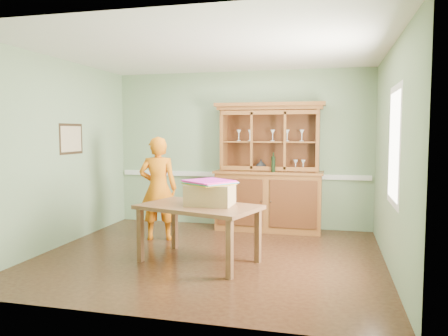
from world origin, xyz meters
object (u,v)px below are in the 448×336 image
(china_hutch, at_px, (269,186))
(person, at_px, (158,188))
(cardboard_box, at_px, (210,195))
(dining_table, at_px, (199,212))

(china_hutch, xyz_separation_m, person, (-1.55, -1.06, 0.04))
(cardboard_box, bearing_deg, china_hutch, 76.85)
(china_hutch, bearing_deg, cardboard_box, -103.15)
(china_hutch, bearing_deg, person, -145.59)
(china_hutch, bearing_deg, dining_table, -106.34)
(person, bearing_deg, china_hutch, -159.39)
(cardboard_box, xyz_separation_m, person, (-1.09, 0.93, -0.07))
(china_hutch, height_order, cardboard_box, china_hutch)
(dining_table, relative_size, cardboard_box, 2.91)
(china_hutch, xyz_separation_m, cardboard_box, (-0.46, -1.99, 0.11))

